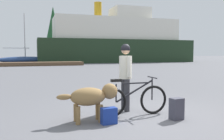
{
  "coord_description": "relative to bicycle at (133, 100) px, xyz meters",
  "views": [
    {
      "loc": [
        -2.53,
        -4.95,
        1.48
      ],
      "look_at": [
        -0.35,
        1.74,
        0.96
      ],
      "focal_mm": 38.38,
      "sensor_mm": 36.0,
      "label": 1
    }
  ],
  "objects": [
    {
      "name": "backpack",
      "position": [
        0.8,
        -0.59,
        -0.14
      ],
      "size": [
        0.3,
        0.23,
        0.48
      ],
      "primitive_type": "cube",
      "rotation": [
        0.0,
        0.0,
        0.13
      ],
      "color": "#3F3F4C",
      "rests_on": "ground_plane"
    },
    {
      "name": "ground_plane",
      "position": [
        0.36,
        -0.14,
        -0.38
      ],
      "size": [
        160.0,
        160.0,
        0.0
      ],
      "primitive_type": "plane",
      "color": "slate"
    },
    {
      "name": "sailboat_moored",
      "position": [
        -3.37,
        30.79,
        0.1
      ],
      "size": [
        7.69,
        2.15,
        6.94
      ],
      "color": "navy",
      "rests_on": "ground_plane"
    },
    {
      "name": "bicycle",
      "position": [
        0.0,
        0.0,
        0.0
      ],
      "size": [
        1.74,
        0.44,
        0.9
      ],
      "color": "black",
      "rests_on": "ground_plane"
    },
    {
      "name": "person_cyclist",
      "position": [
        0.03,
        0.54,
        0.64
      ],
      "size": [
        0.32,
        0.53,
        1.69
      ],
      "color": "#333338",
      "rests_on": "ground_plane"
    },
    {
      "name": "pine_tree_center",
      "position": [
        1.69,
        45.58,
        6.19
      ],
      "size": [
        3.51,
        3.51,
        10.8
      ],
      "color": "#4C331E",
      "rests_on": "ground_plane"
    },
    {
      "name": "dog",
      "position": [
        -1.01,
        -0.17,
        0.16
      ],
      "size": [
        1.31,
        0.45,
        0.81
      ],
      "color": "olive",
      "rests_on": "ground_plane"
    },
    {
      "name": "pine_tree_far_right",
      "position": [
        10.92,
        45.04,
        5.96
      ],
      "size": [
        4.27,
        4.27,
        9.69
      ],
      "color": "#4C331E",
      "rests_on": "ground_plane"
    },
    {
      "name": "dock_pier",
      "position": [
        -4.2,
        22.99,
        -0.18
      ],
      "size": [
        14.81,
        2.19,
        0.4
      ],
      "primitive_type": "cube",
      "color": "brown",
      "rests_on": "ground_plane"
    },
    {
      "name": "ferry_boat",
      "position": [
        9.97,
        30.15,
        2.8
      ],
      "size": [
        23.22,
        7.3,
        8.96
      ],
      "color": "#1E331E",
      "rests_on": "ground_plane"
    },
    {
      "name": "handbag_pannier",
      "position": [
        -0.72,
        -0.44,
        -0.21
      ],
      "size": [
        0.34,
        0.21,
        0.34
      ],
      "primitive_type": "cube",
      "rotation": [
        0.0,
        0.0,
        0.09
      ],
      "color": "navy",
      "rests_on": "ground_plane"
    }
  ]
}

